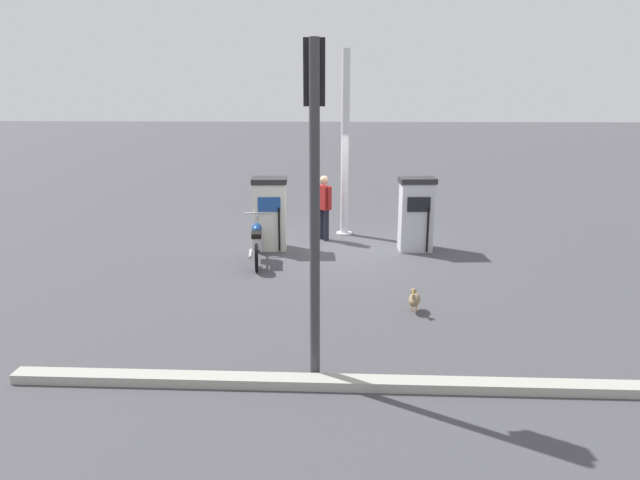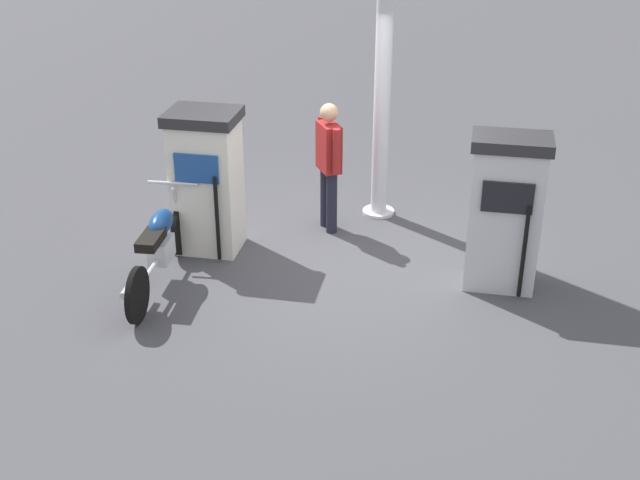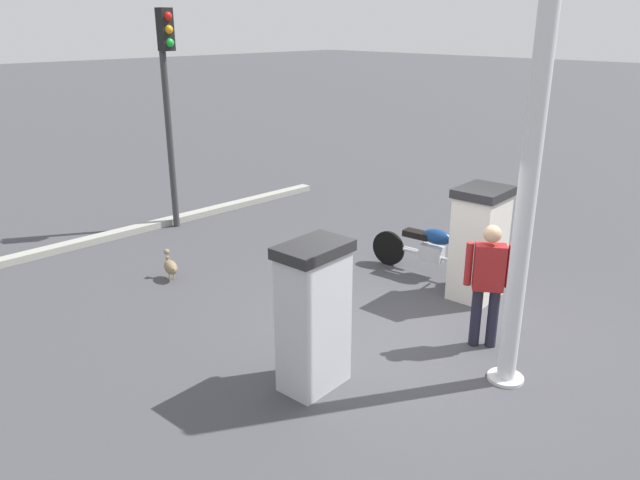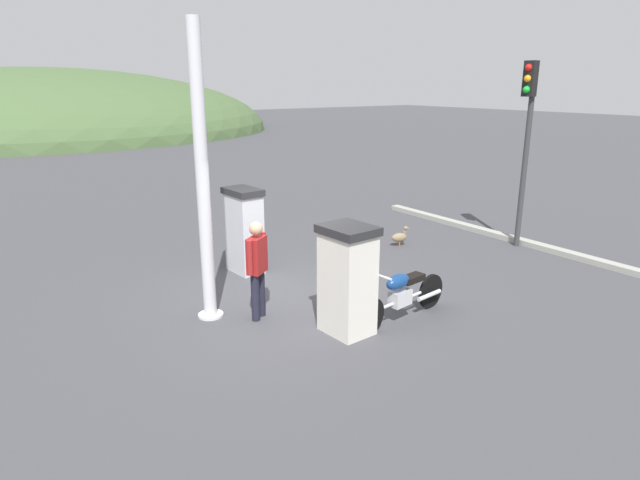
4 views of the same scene
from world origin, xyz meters
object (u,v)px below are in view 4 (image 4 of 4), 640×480
(roadside_traffic_light, at_px, (527,124))
(canopy_support_pole, at_px, (203,182))
(wandering_duck, at_px, (400,237))
(fuel_pump_far, at_px, (244,230))
(attendant_person, at_px, (257,264))
(motorcycle_near_pump, at_px, (401,293))
(fuel_pump_near, at_px, (348,279))

(roadside_traffic_light, distance_m, canopy_support_pole, 7.28)
(roadside_traffic_light, bearing_deg, wandering_duck, 145.04)
(fuel_pump_far, xyz_separation_m, attendant_person, (-0.84, -2.09, 0.05))
(fuel_pump_far, xyz_separation_m, motorcycle_near_pump, (0.91, -3.45, -0.38))
(attendant_person, distance_m, canopy_support_pole, 1.48)
(fuel_pump_near, bearing_deg, canopy_support_pole, 130.79)
(wandering_duck, distance_m, canopy_support_pole, 5.57)
(fuel_pump_near, xyz_separation_m, attendant_person, (-0.84, 1.19, 0.06))
(fuel_pump_near, bearing_deg, motorcycle_near_pump, -10.83)
(canopy_support_pole, bearing_deg, fuel_pump_far, 47.81)
(motorcycle_near_pump, xyz_separation_m, roadside_traffic_light, (4.89, 1.48, 2.27))
(motorcycle_near_pump, bearing_deg, fuel_pump_far, 104.82)
(fuel_pump_near, distance_m, canopy_support_pole, 2.58)
(motorcycle_near_pump, bearing_deg, wandering_duck, 47.40)
(attendant_person, height_order, roadside_traffic_light, roadside_traffic_light)
(motorcycle_near_pump, bearing_deg, roadside_traffic_light, 16.85)
(roadside_traffic_light, bearing_deg, motorcycle_near_pump, -163.15)
(roadside_traffic_light, height_order, canopy_support_pole, canopy_support_pole)
(attendant_person, height_order, wandering_duck, attendant_person)
(canopy_support_pole, bearing_deg, roadside_traffic_light, -2.91)
(fuel_pump_near, bearing_deg, wandering_duck, 37.54)
(wandering_duck, distance_m, roadside_traffic_light, 3.63)
(fuel_pump_far, relative_size, canopy_support_pole, 0.37)
(motorcycle_near_pump, distance_m, roadside_traffic_light, 5.59)
(motorcycle_near_pump, height_order, canopy_support_pole, canopy_support_pole)
(roadside_traffic_light, relative_size, canopy_support_pole, 0.90)
(fuel_pump_far, relative_size, motorcycle_near_pump, 0.81)
(attendant_person, bearing_deg, canopy_support_pole, 140.78)
(fuel_pump_far, height_order, motorcycle_near_pump, fuel_pump_far)
(fuel_pump_far, relative_size, attendant_person, 1.06)
(fuel_pump_near, height_order, attendant_person, fuel_pump_near)
(fuel_pump_far, bearing_deg, roadside_traffic_light, -18.69)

